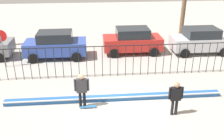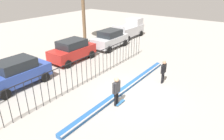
{
  "view_description": "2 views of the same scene",
  "coord_description": "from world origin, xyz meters",
  "px_view_note": "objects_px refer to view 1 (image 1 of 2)",
  "views": [
    {
      "loc": [
        -1.18,
        -10.58,
        6.78
      ],
      "look_at": [
        -0.05,
        1.71,
        1.21
      ],
      "focal_mm": 41.07,
      "sensor_mm": 36.0,
      "label": 1
    },
    {
      "loc": [
        -9.95,
        -5.56,
        6.7
      ],
      "look_at": [
        -0.12,
        1.56,
        1.33
      ],
      "focal_mm": 32.78,
      "sensor_mm": 36.0,
      "label": 2
    }
  ],
  "objects_px": {
    "camera_operator": "(176,96)",
    "parked_car_red": "(132,40)",
    "stop_sign": "(2,43)",
    "skateboarder": "(82,87)",
    "parked_car_silver": "(200,40)",
    "parked_car_blue": "(56,45)",
    "skateboard": "(88,107)"
  },
  "relations": [
    {
      "from": "skateboarder",
      "to": "skateboard",
      "type": "bearing_deg",
      "value": -1.58
    },
    {
      "from": "parked_car_blue",
      "to": "stop_sign",
      "type": "bearing_deg",
      "value": -152.5
    },
    {
      "from": "camera_operator",
      "to": "stop_sign",
      "type": "bearing_deg",
      "value": -5.04
    },
    {
      "from": "skateboarder",
      "to": "parked_car_blue",
      "type": "height_order",
      "value": "parked_car_blue"
    },
    {
      "from": "skateboarder",
      "to": "parked_car_silver",
      "type": "xyz_separation_m",
      "value": [
        8.67,
        6.84,
        -0.09
      ]
    },
    {
      "from": "parked_car_blue",
      "to": "stop_sign",
      "type": "xyz_separation_m",
      "value": [
        -3.17,
        -1.4,
        0.64
      ]
    },
    {
      "from": "skateboarder",
      "to": "parked_car_blue",
      "type": "relative_size",
      "value": 0.41
    },
    {
      "from": "skateboarder",
      "to": "stop_sign",
      "type": "relative_size",
      "value": 0.71
    },
    {
      "from": "parked_car_blue",
      "to": "parked_car_red",
      "type": "height_order",
      "value": "same"
    },
    {
      "from": "skateboarder",
      "to": "parked_car_silver",
      "type": "bearing_deg",
      "value": 58.63
    },
    {
      "from": "parked_car_blue",
      "to": "stop_sign",
      "type": "distance_m",
      "value": 3.52
    },
    {
      "from": "skateboard",
      "to": "parked_car_blue",
      "type": "xyz_separation_m",
      "value": [
        -2.22,
        6.91,
        0.91
      ]
    },
    {
      "from": "parked_car_blue",
      "to": "parked_car_red",
      "type": "bearing_deg",
      "value": 8.68
    },
    {
      "from": "camera_operator",
      "to": "stop_sign",
      "type": "height_order",
      "value": "stop_sign"
    },
    {
      "from": "skateboard",
      "to": "stop_sign",
      "type": "distance_m",
      "value": 7.86
    },
    {
      "from": "skateboarder",
      "to": "camera_operator",
      "type": "height_order",
      "value": "skateboarder"
    },
    {
      "from": "parked_car_blue",
      "to": "parked_car_silver",
      "type": "height_order",
      "value": "same"
    },
    {
      "from": "skateboarder",
      "to": "skateboard",
      "type": "distance_m",
      "value": 1.05
    },
    {
      "from": "camera_operator",
      "to": "skateboard",
      "type": "bearing_deg",
      "value": 16.29
    },
    {
      "from": "skateboard",
      "to": "parked_car_silver",
      "type": "height_order",
      "value": "parked_car_silver"
    },
    {
      "from": "skateboarder",
      "to": "parked_car_red",
      "type": "xyz_separation_m",
      "value": [
        3.62,
        7.29,
        -0.09
      ]
    },
    {
      "from": "camera_operator",
      "to": "parked_car_red",
      "type": "relative_size",
      "value": 0.39
    },
    {
      "from": "skateboarder",
      "to": "parked_car_silver",
      "type": "relative_size",
      "value": 0.41
    },
    {
      "from": "skateboard",
      "to": "parked_car_silver",
      "type": "distance_m",
      "value": 10.95
    },
    {
      "from": "skateboarder",
      "to": "skateboard",
      "type": "height_order",
      "value": "skateboarder"
    },
    {
      "from": "camera_operator",
      "to": "stop_sign",
      "type": "xyz_separation_m",
      "value": [
        -9.34,
        6.44,
        0.61
      ]
    },
    {
      "from": "skateboarder",
      "to": "parked_car_red",
      "type": "relative_size",
      "value": 0.41
    },
    {
      "from": "camera_operator",
      "to": "parked_car_silver",
      "type": "height_order",
      "value": "parked_car_silver"
    },
    {
      "from": "camera_operator",
      "to": "parked_car_silver",
      "type": "distance_m",
      "value": 9.06
    },
    {
      "from": "parked_car_blue",
      "to": "parked_car_red",
      "type": "xyz_separation_m",
      "value": [
        5.58,
        0.49,
        0.0
      ]
    },
    {
      "from": "parked_car_blue",
      "to": "parked_car_red",
      "type": "distance_m",
      "value": 5.6
    },
    {
      "from": "skateboard",
      "to": "parked_car_red",
      "type": "relative_size",
      "value": 0.19
    }
  ]
}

